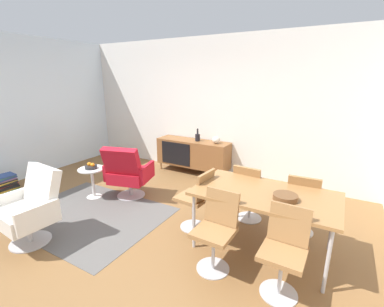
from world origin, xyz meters
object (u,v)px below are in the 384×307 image
Objects in this scene: dining_table at (265,196)px; armchair_black_shell at (30,206)px; vase_cobalt at (198,137)px; wooden_bowl_on_table at (285,197)px; side_table_round at (92,179)px; sideboard at (193,153)px; fruit_bowl at (91,166)px; vase_sculptural_dark at (216,140)px; magazine_stack at (4,183)px; lounge_chair_red at (128,172)px; dining_chair_front_left at (216,228)px; dining_chair_back_left at (249,190)px; dining_chair_near_window at (197,197)px; dining_chair_back_right at (303,202)px; dining_chair_front_right at (284,248)px.

dining_table is 1.69× the size of armchair_black_shell.
wooden_bowl_on_table is at bearing -42.55° from vase_cobalt.
wooden_bowl_on_table is at bearing -1.16° from side_table_round.
fruit_bowl is at bearing -114.76° from sideboard.
fruit_bowl is (-1.00, -1.93, -0.25)m from vase_cobalt.
vase_sculptural_dark is at bearing 0.00° from vase_cobalt.
vase_cobalt is at bearing 62.58° from side_table_round.
sideboard is at bearing -179.80° from vase_sculptural_dark.
vase_cobalt is at bearing 44.51° from magazine_stack.
vase_sculptural_dark is at bearing 61.67° from lounge_chair_red.
fruit_bowl is (-0.89, -1.93, 0.12)m from sideboard.
vase_sculptural_dark is at bearing 115.05° from dining_chair_front_left.
dining_chair_front_left is 2.64m from fruit_bowl.
sideboard is at bearing 78.24° from lounge_chair_red.
side_table_round is at bearing -117.42° from vase_cobalt.
sideboard is 1.69× the size of lounge_chair_red.
dining_table is at bearing 58.05° from dining_chair_front_left.
dining_chair_front_left and dining_chair_back_left have the same top height.
dining_chair_near_window and dining_chair_back_left have the same top height.
dining_chair_back_right is at bearing 79.60° from wooden_bowl_on_table.
dining_chair_front_right is 2.09× the size of magazine_stack.
vase_sculptural_dark is 0.19× the size of dining_chair_near_window.
dining_chair_back_left is at bearing 12.55° from side_table_round.
dining_chair_near_window is at bearing -155.60° from dining_chair_back_right.
dining_chair_near_window is (1.16, -1.92, 0.03)m from sideboard.
vase_cobalt is at bearing 0.96° from sideboard.
dining_chair_near_window is 4.28× the size of fruit_bowl.
dining_chair_back_left is at bearing -38.62° from sideboard.
dining_table is 2.86m from armchair_black_shell.
dining_chair_front_right is 0.70m from dining_chair_front_left.
armchair_black_shell is (-1.67, -1.26, -0.00)m from dining_chair_near_window.
vase_sculptural_dark is at bearing 130.34° from dining_chair_back_left.
fruit_bowl is (-3.17, 0.06, -0.21)m from wooden_bowl_on_table.
dining_table is 0.26m from wooden_bowl_on_table.
lounge_chair_red is 1.55m from armchair_black_shell.
sideboard is 1.87× the size of dining_chair_front_right.
dining_chair_back_left is 2.64m from fruit_bowl.
magazine_stack is at bearing -178.64° from dining_chair_front_left.
dining_chair_back_right is 2.09× the size of magazine_stack.
sideboard is 2.12m from side_table_round.
armchair_black_shell is 2.11m from magazine_stack.
dining_table is at bearing -43.04° from sideboard.
fruit_bowl is 1.79m from magazine_stack.
armchair_black_shell is at bearing -73.24° from side_table_round.
vase_sculptural_dark reaches higher than dining_chair_back_right.
sideboard is at bearing 45.74° from magazine_stack.
armchair_black_shell is at bearing -96.38° from lounge_chair_red.
dining_table is 6.15× the size of wooden_bowl_on_table.
dining_chair_back_left is (1.15, -1.35, -0.32)m from vase_sculptural_dark.
lounge_chair_red is (-2.39, 0.27, -0.23)m from dining_table.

